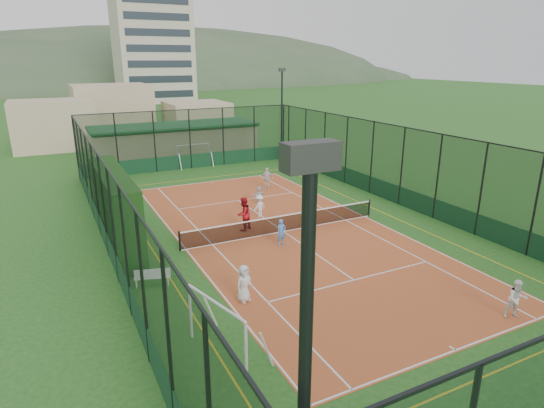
{
  "coord_description": "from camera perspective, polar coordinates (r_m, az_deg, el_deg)",
  "views": [
    {
      "loc": [
        -10.97,
        -20.46,
        9.04
      ],
      "look_at": [
        -0.02,
        1.39,
        1.2
      ],
      "focal_mm": 30.0,
      "sensor_mm": 36.0,
      "label": 1
    }
  ],
  "objects": [
    {
      "name": "child_near_right",
      "position": [
        18.95,
        28.37,
        -10.47
      ],
      "size": [
        0.9,
        0.83,
        1.49
      ],
      "primitive_type": "imported",
      "rotation": [
        0.0,
        0.0,
        -0.46
      ],
      "color": "white",
      "rests_on": "court_slab"
    },
    {
      "name": "hedge_left",
      "position": [
        24.19,
        -19.04,
        -0.48
      ],
      "size": [
        1.28,
        8.51,
        3.72
      ],
      "primitive_type": "cube",
      "color": "black",
      "rests_on": "ground"
    },
    {
      "name": "white_bench",
      "position": [
        19.75,
        -14.83,
        -8.76
      ],
      "size": [
        1.52,
        0.8,
        0.82
      ],
      "primitive_type": null,
      "rotation": [
        0.0,
        0.0,
        -0.29
      ],
      "color": "white",
      "rests_on": "ground"
    },
    {
      "name": "perimeter_fence",
      "position": [
        24.12,
        1.52,
        2.05
      ],
      "size": [
        18.12,
        34.12,
        5.0
      ],
      "primitive_type": null,
      "color": "black",
      "rests_on": "ground"
    },
    {
      "name": "tennis_balls",
      "position": [
        27.1,
        2.34,
        -1.62
      ],
      "size": [
        2.2,
        0.97,
        0.07
      ],
      "color": "#CCE033",
      "rests_on": "court_slab"
    },
    {
      "name": "futsal_goal_far",
      "position": [
        40.48,
        -9.84,
        6.01
      ],
      "size": [
        3.02,
        0.97,
        1.93
      ],
      "primitive_type": null,
      "rotation": [
        0.0,
        0.0,
        0.04
      ],
      "color": "white",
      "rests_on": "ground"
    },
    {
      "name": "child_near_left",
      "position": [
        17.84,
        -3.52,
        -9.91
      ],
      "size": [
        0.85,
        0.69,
        1.51
      ],
      "primitive_type": "imported",
      "rotation": [
        0.0,
        0.0,
        0.34
      ],
      "color": "silver",
      "rests_on": "court_slab"
    },
    {
      "name": "distant_hills",
      "position": [
        171.05,
        -23.57,
        13.33
      ],
      "size": [
        200.0,
        60.0,
        24.0
      ],
      "primitive_type": null,
      "color": "#384C33",
      "rests_on": "ground"
    },
    {
      "name": "court_slab",
      "position": [
        24.91,
        1.48,
        -3.49
      ],
      "size": [
        11.17,
        23.97,
        0.01
      ],
      "primitive_type": "cube",
      "color": "#A64F24",
      "rests_on": "ground"
    },
    {
      "name": "clubhouse",
      "position": [
        44.49,
        -12.07,
        7.74
      ],
      "size": [
        15.2,
        7.2,
        3.15
      ],
      "primitive_type": null,
      "color": "tan",
      "rests_on": "ground"
    },
    {
      "name": "futsal_goal_near",
      "position": [
        14.75,
        -7.02,
        -15.47
      ],
      "size": [
        3.19,
        1.67,
        1.97
      ],
      "primitive_type": null,
      "rotation": [
        0.0,
        0.0,
        1.84
      ],
      "color": "white",
      "rests_on": "ground"
    },
    {
      "name": "tennis_net",
      "position": [
        24.73,
        1.49,
        -2.35
      ],
      "size": [
        11.67,
        0.12,
        1.06
      ],
      "primitive_type": null,
      "color": "black",
      "rests_on": "ground"
    },
    {
      "name": "child_far_back",
      "position": [
        29.53,
        -1.64,
        1.14
      ],
      "size": [
        1.12,
        0.62,
        1.15
      ],
      "primitive_type": "imported",
      "rotation": [
        0.0,
        0.0,
        3.42
      ],
      "color": "silver",
      "rests_on": "court_slab"
    },
    {
      "name": "child_far_left",
      "position": [
        26.92,
        -1.6,
        -0.27
      ],
      "size": [
        1.02,
        0.8,
        1.39
      ],
      "primitive_type": "imported",
      "rotation": [
        0.0,
        0.0,
        3.51
      ],
      "color": "white",
      "rests_on": "court_slab"
    },
    {
      "name": "child_near_mid",
      "position": [
        22.91,
        1.19,
        -3.56
      ],
      "size": [
        0.55,
        0.4,
        1.38
      ],
      "primitive_type": "imported",
      "rotation": [
        0.0,
        0.0,
        0.14
      ],
      "color": "#4A82D2",
      "rests_on": "court_slab"
    },
    {
      "name": "ground",
      "position": [
        24.91,
        1.48,
        -3.5
      ],
      "size": [
        300.0,
        300.0,
        0.0
      ],
      "primitive_type": "plane",
      "color": "#1F541C",
      "rests_on": "ground"
    },
    {
      "name": "floodlight_ne",
      "position": [
        42.2,
        1.24,
        11.09
      ],
      "size": [
        0.6,
        0.26,
        8.25
      ],
      "primitive_type": null,
      "color": "black",
      "rests_on": "ground"
    },
    {
      "name": "apartment_tower",
      "position": [
        105.17,
        -14.92,
        20.48
      ],
      "size": [
        15.0,
        12.0,
        30.0
      ],
      "primitive_type": "cube",
      "color": "beige",
      "rests_on": "ground"
    },
    {
      "name": "coach",
      "position": [
        24.85,
        -3.6,
        -1.25
      ],
      "size": [
        1.14,
        1.05,
        1.88
      ],
      "primitive_type": "imported",
      "rotation": [
        0.0,
        0.0,
        3.61
      ],
      "color": "#B0121B",
      "rests_on": "court_slab"
    },
    {
      "name": "child_far_right",
      "position": [
        32.96,
        -0.61,
        3.27
      ],
      "size": [
        0.98,
        0.75,
        1.54
      ],
      "primitive_type": "imported",
      "rotation": [
        0.0,
        0.0,
        2.67
      ],
      "color": "silver",
      "rests_on": "court_slab"
    }
  ]
}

